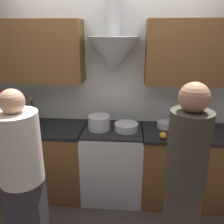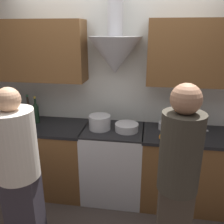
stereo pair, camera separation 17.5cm
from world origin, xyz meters
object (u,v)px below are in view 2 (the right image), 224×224
object	(u,v)px
wine_bottle_4	(1,111)
orange_fruit	(163,137)
wine_bottle_5	(8,112)
wine_bottle_7	(21,111)
mixing_bowl	(127,127)
person_foreground_left	(18,169)
stock_pot	(100,122)
wine_bottle_9	(36,112)
stove_range	(113,163)
person_foreground_right	(177,180)
wine_bottle_8	(29,111)
saucepan	(167,126)
wine_bottle_6	(14,112)

from	to	relation	value
wine_bottle_4	orange_fruit	bearing A→B (deg)	-7.62
wine_bottle_5	wine_bottle_7	bearing A→B (deg)	8.80
mixing_bowl	orange_fruit	distance (m)	0.45
wine_bottle_5	person_foreground_left	size ratio (longest dim) A/B	0.20
stock_pot	wine_bottle_9	bearing A→B (deg)	174.61
stove_range	wine_bottle_9	bearing A→B (deg)	176.29
orange_fruit	person_foreground_right	bearing A→B (deg)	-84.36
orange_fruit	wine_bottle_4	bearing A→B (deg)	172.38
stove_range	wine_bottle_8	xyz separation A→B (m)	(-1.09, 0.07, 0.60)
saucepan	person_foreground_left	world-z (taller)	person_foreground_left
wine_bottle_6	wine_bottle_7	bearing A→B (deg)	14.70
wine_bottle_4	wine_bottle_8	distance (m)	0.38
wine_bottle_6	wine_bottle_8	bearing A→B (deg)	7.05
wine_bottle_6	person_foreground_left	bearing A→B (deg)	-58.97
saucepan	person_foreground_left	bearing A→B (deg)	-142.22
orange_fruit	person_foreground_right	size ratio (longest dim) A/B	0.05
mixing_bowl	person_foreground_right	distance (m)	1.08
wine_bottle_9	saucepan	world-z (taller)	wine_bottle_9
wine_bottle_7	stove_range	bearing A→B (deg)	-3.34
stove_range	person_foreground_left	xyz separation A→B (m)	(-0.70, -0.92, 0.42)
wine_bottle_5	stock_pot	world-z (taller)	wine_bottle_5
person_foreground_right	orange_fruit	bearing A→B (deg)	95.64
stove_range	mixing_bowl	size ratio (longest dim) A/B	3.36
wine_bottle_5	orange_fruit	size ratio (longest dim) A/B	4.23
wine_bottle_4	stove_range	bearing A→B (deg)	-1.95
mixing_bowl	stove_range	bearing A→B (deg)	172.48
wine_bottle_5	person_foreground_left	bearing A→B (deg)	-55.57
wine_bottle_8	person_foreground_right	world-z (taller)	person_foreground_right
person_foreground_left	saucepan	bearing A→B (deg)	37.78
wine_bottle_6	wine_bottle_4	bearing A→B (deg)	178.85
wine_bottle_9	saucepan	size ratio (longest dim) A/B	1.73
wine_bottle_4	wine_bottle_8	world-z (taller)	wine_bottle_8
wine_bottle_8	person_foreground_left	size ratio (longest dim) A/B	0.22
stock_pot	person_foreground_right	world-z (taller)	person_foreground_right
stove_range	person_foreground_left	bearing A→B (deg)	-127.13
wine_bottle_6	person_foreground_left	distance (m)	1.15
wine_bottle_5	stock_pot	size ratio (longest dim) A/B	1.29
orange_fruit	person_foreground_right	distance (m)	0.77
wine_bottle_7	wine_bottle_9	xyz separation A→B (m)	(0.20, -0.01, 0.00)
wine_bottle_5	saucepan	distance (m)	1.99
person_foreground_right	mixing_bowl	bearing A→B (deg)	116.33
wine_bottle_6	stock_pot	xyz separation A→B (m)	(1.12, -0.06, -0.04)
orange_fruit	wine_bottle_8	bearing A→B (deg)	170.00
stove_range	wine_bottle_6	size ratio (longest dim) A/B	2.92
wine_bottle_4	stock_pot	size ratio (longest dim) A/B	1.33
wine_bottle_4	orange_fruit	xyz separation A→B (m)	(2.03, -0.27, -0.10)
stock_pot	person_foreground_left	size ratio (longest dim) A/B	0.16
wine_bottle_4	person_foreground_left	bearing A→B (deg)	-51.83
wine_bottle_4	stock_pot	xyz separation A→B (m)	(1.31, -0.06, -0.06)
wine_bottle_9	saucepan	xyz separation A→B (m)	(1.62, 0.04, -0.10)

